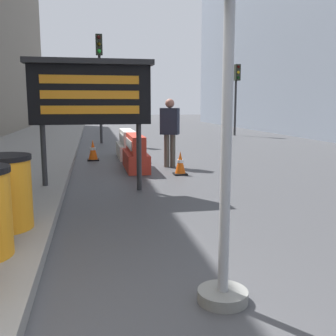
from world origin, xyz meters
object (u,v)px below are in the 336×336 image
Objects in this scene: jersey_barrier_red_striped at (136,154)px; jersey_barrier_white at (127,145)px; barrel_drum_back at (2,192)px; message_board at (91,94)px; traffic_cone_mid at (139,152)px; pedestrian_worker at (170,127)px; traffic_cone_near at (93,151)px; traffic_light_far_side at (237,84)px; traffic_light_near_curb at (100,66)px; traffic_cone_far at (180,163)px.

jersey_barrier_red_striped reaches higher than jersey_barrier_white.
message_board reaches higher than barrel_drum_back.
jersey_barrier_white is at bearing 90.00° from jersey_barrier_red_striped.
pedestrian_worker is (0.80, -0.41, 0.70)m from traffic_cone_mid.
traffic_cone_near is (-1.09, -0.52, -0.08)m from jersey_barrier_white.
jersey_barrier_white is at bearing -130.15° from traffic_light_far_side.
message_board is at bearing -102.70° from jersey_barrier_white.
message_board is 0.55× the size of traffic_light_near_curb.
message_board is 14.86m from traffic_light_far_side.
pedestrian_worker is at bearing 52.99° from message_board.
message_board is 4.42× the size of traffic_cone_far.
message_board is at bearing -113.64° from jersey_barrier_red_striped.
traffic_light_far_side is (8.78, 15.31, 2.12)m from barrel_drum_back.
jersey_barrier_red_striped is 2.38m from jersey_barrier_white.
traffic_light_near_curb is (0.40, 9.74, 1.40)m from message_board.
barrel_drum_back is 5.22m from traffic_cone_far.
traffic_light_near_curb reaches higher than traffic_cone_mid.
pedestrian_worker reaches higher than traffic_cone_mid.
message_board is 3.70m from traffic_cone_mid.
traffic_cone_far is at bearing -78.45° from traffic_light_near_curb.
traffic_light_far_side is (7.66, 8.30, 2.44)m from traffic_cone_near.
traffic_light_near_curb reaches higher than message_board.
jersey_barrier_white is at bearing 77.30° from message_board.
pedestrian_worker reaches higher than jersey_barrier_red_striped.
pedestrian_worker is (-0.02, 1.22, 0.81)m from traffic_cone_far.
traffic_cone_mid is (1.25, -1.25, 0.08)m from traffic_cone_near.
message_board is 3.19× the size of traffic_cone_mid.
jersey_barrier_red_striped is at bearing 66.74° from barrel_drum_back.
traffic_light_near_curb reaches higher than barrel_drum_back.
barrel_drum_back is 1.48× the size of traffic_cone_near.
traffic_cone_mid is at bearing 75.59° from jersey_barrier_red_striped.
pedestrian_worker is (3.16, 5.35, 0.46)m from barrel_drum_back.
traffic_cone_far is (2.08, 1.51, -1.61)m from message_board.
message_board is 1.27× the size of jersey_barrier_white.
jersey_barrier_red_striped is 2.38× the size of traffic_cone_mid.
barrel_drum_back is 0.37× the size of message_board.
barrel_drum_back is 0.50× the size of pedestrian_worker.
pedestrian_worker is (2.06, 2.73, -0.81)m from message_board.
traffic_cone_near is 11.56m from traffic_light_far_side.
barrel_drum_back is 3.11m from message_board.
message_board is 1.34× the size of jersey_barrier_red_striped.
traffic_cone_far is at bearing 52.35° from barrel_drum_back.
traffic_light_far_side is 11.55m from pedestrian_worker.
traffic_cone_near is at bearing -154.62° from jersey_barrier_white.
traffic_cone_mid is at bearing -123.87° from traffic_light_far_side.
traffic_light_far_side is (6.57, 7.79, 2.35)m from jersey_barrier_white.
pedestrian_worker is at bearing 59.38° from barrel_drum_back.
barrel_drum_back is 0.20× the size of traffic_light_near_curb.
jersey_barrier_red_striped is 0.95× the size of jersey_barrier_white.
pedestrian_worker is (2.05, -1.65, 0.78)m from traffic_cone_near.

